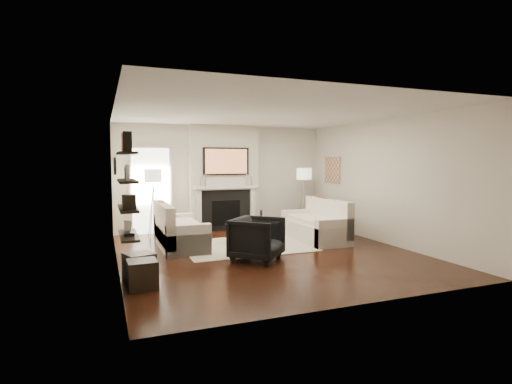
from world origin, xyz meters
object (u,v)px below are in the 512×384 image
object	(u,v)px
lamp_left_shade	(153,176)
loveseat_right_base	(315,231)
ottoman_near	(139,266)
lamp_right_shade	(304,174)
armchair	(257,236)
coffee_table	(253,224)
loveseat_left_base	(181,237)

from	to	relation	value
lamp_left_shade	loveseat_right_base	bearing A→B (deg)	-27.63
loveseat_right_base	ottoman_near	distance (m)	4.28
lamp_right_shade	armchair	bearing A→B (deg)	-131.13
coffee_table	armchair	bearing A→B (deg)	-107.60
loveseat_right_base	ottoman_near	world-z (taller)	loveseat_right_base
loveseat_left_base	loveseat_right_base	distance (m)	2.98
loveseat_left_base	armchair	xyz separation A→B (m)	(1.11, -1.51, 0.21)
coffee_table	armchair	xyz separation A→B (m)	(-0.47, -1.48, 0.02)
lamp_right_shade	ottoman_near	xyz separation A→B (m)	(-4.52, -3.24, -1.25)
loveseat_left_base	ottoman_near	xyz separation A→B (m)	(-0.99, -1.99, -0.01)
loveseat_right_base	lamp_right_shade	distance (m)	2.11
coffee_table	loveseat_left_base	bearing A→B (deg)	178.73
loveseat_right_base	armchair	xyz separation A→B (m)	(-1.85, -1.16, 0.21)
loveseat_left_base	lamp_left_shade	distance (m)	1.90
loveseat_right_base	lamp_right_shade	xyz separation A→B (m)	(0.57, 1.61, 1.24)
armchair	lamp_right_shade	distance (m)	3.81
armchair	lamp_right_shade	size ratio (longest dim) A/B	2.12
lamp_right_shade	ottoman_near	distance (m)	5.70
loveseat_right_base	ottoman_near	bearing A→B (deg)	-157.51
armchair	coffee_table	bearing A→B (deg)	25.67
coffee_table	ottoman_near	bearing A→B (deg)	-142.78
coffee_table	lamp_left_shade	distance (m)	2.64
lamp_left_shade	lamp_right_shade	bearing A→B (deg)	-2.00
armchair	lamp_left_shade	distance (m)	3.42
loveseat_left_base	coffee_table	bearing A→B (deg)	-1.27
armchair	lamp_left_shade	bearing A→B (deg)	70.35
coffee_table	ottoman_near	distance (m)	3.24
coffee_table	lamp_left_shade	world-z (taller)	lamp_left_shade
loveseat_left_base	lamp_right_shade	xyz separation A→B (m)	(3.53, 1.26, 1.24)
coffee_table	lamp_right_shade	distance (m)	2.56
lamp_left_shade	ottoman_near	size ratio (longest dim) A/B	1.00
lamp_left_shade	lamp_right_shade	xyz separation A→B (m)	(3.90, -0.14, 0.00)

